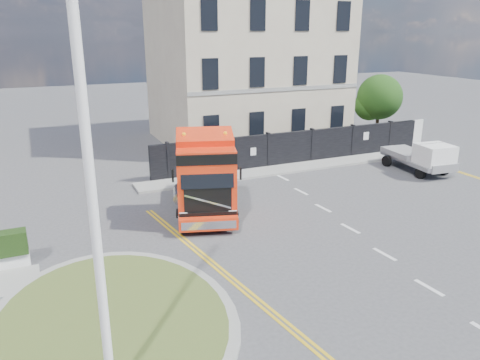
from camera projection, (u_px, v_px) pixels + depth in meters
name	position (u px, v px, depth m)	size (l,w,h in m)	color
ground	(282.00, 237.00, 18.25)	(120.00, 120.00, 0.00)	#424244
traffic_island	(113.00, 320.00, 12.89)	(6.80, 6.80, 0.17)	gray
hoarding_fence	(305.00, 147.00, 28.32)	(18.80, 0.25, 2.00)	black
georgian_building	(245.00, 59.00, 33.19)	(12.30, 10.30, 12.80)	beige
tree	(377.00, 99.00, 33.44)	(3.20, 3.20, 4.80)	#382619
pavement_far	(304.00, 166.00, 27.61)	(20.00, 1.60, 0.12)	gray
truck	(205.00, 180.00, 19.84)	(4.04, 6.60, 3.71)	black
flatbed_pickup	(427.00, 157.00, 26.03)	(2.17, 4.50, 1.81)	slate
lamppost_island	(93.00, 208.00, 8.74)	(0.27, 0.54, 8.69)	white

